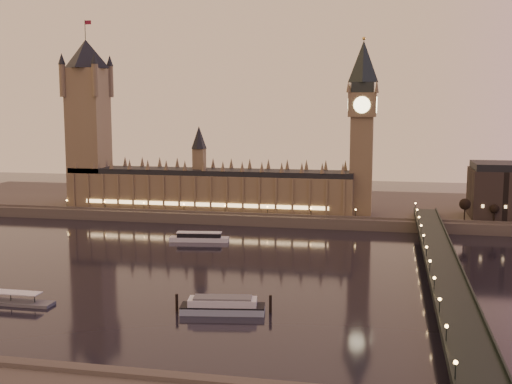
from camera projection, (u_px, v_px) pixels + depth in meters
ground at (221, 269)px, 278.10m from camera, size 700.00×700.00×0.00m
far_embankment at (327, 207)px, 431.69m from camera, size 560.00×130.00×6.00m
palace_of_westminster at (209, 184)px, 400.72m from camera, size 180.00×26.62×52.00m
victoria_tower at (88, 113)px, 411.05m from camera, size 31.68×31.68×118.00m
big_ben at (362, 117)px, 376.01m from camera, size 17.68×17.68×104.00m
westminster_bridge at (440, 268)px, 258.79m from camera, size 13.20×260.00×15.30m
bare_tree_0 at (468, 208)px, 358.85m from camera, size 5.20×5.20×10.57m
bare_tree_1 at (493, 208)px, 356.13m from camera, size 5.20×5.20×10.57m
cruise_boat_a at (199, 237)px, 335.33m from camera, size 31.45×10.85×4.93m
moored_barge at (223, 306)px, 219.16m from camera, size 32.88×12.51×6.10m
pontoon_pier at (1, 300)px, 230.34m from camera, size 39.33×6.55×10.49m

